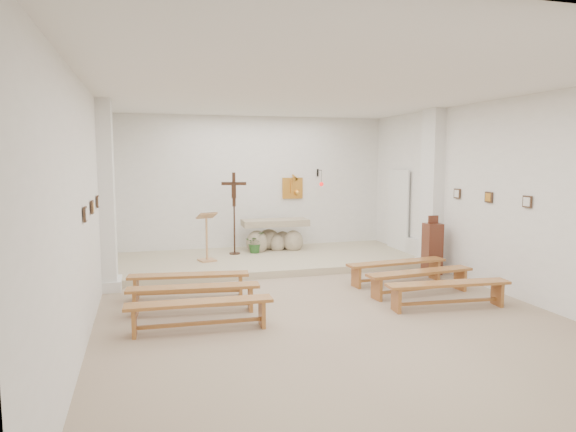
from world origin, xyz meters
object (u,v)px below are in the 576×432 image
object	(u,v)px
lectern	(207,236)
bench_left_second	(194,293)
altar	(274,237)
donation_pedestal	(432,248)
crucifix_stand	(234,207)
bench_right_second	(420,277)
bench_right_front	(397,267)
bench_left_third	(200,309)
bench_right_third	(448,289)
bench_left_front	(189,280)

from	to	relation	value
lectern	bench_left_second	size ratio (longest dim) A/B	0.54
altar	donation_pedestal	bearing A→B (deg)	-44.87
crucifix_stand	bench_right_second	world-z (taller)	crucifix_stand
bench_left_second	crucifix_stand	bearing A→B (deg)	76.92
bench_right_front	bench_right_second	size ratio (longest dim) A/B	1.00
bench_left_second	bench_left_third	bearing A→B (deg)	-84.38
lectern	crucifix_stand	xyz separation A→B (m)	(0.73, 0.67, 0.57)
altar	lectern	xyz separation A→B (m)	(-1.79, -0.93, 0.24)
lectern	crucifix_stand	bearing A→B (deg)	26.21
crucifix_stand	bench_right_third	size ratio (longest dim) A/B	0.93
donation_pedestal	bench_left_third	bearing A→B (deg)	-153.81
crucifix_stand	bench_left_front	distance (m)	3.51
bench_left_second	bench_left_third	distance (m)	0.88
bench_left_second	bench_right_front	bearing A→B (deg)	17.99
lectern	bench_left_third	distance (m)	4.25
bench_right_second	bench_left_front	bearing A→B (deg)	161.91
lectern	crucifix_stand	size ratio (longest dim) A/B	0.58
altar	bench_right_second	distance (m)	4.55
altar	lectern	size ratio (longest dim) A/B	1.46
bench_right_second	bench_left_second	bearing A→B (deg)	174.28
bench_left_front	bench_right_third	xyz separation A→B (m)	(4.01, -1.76, 0.00)
altar	donation_pedestal	size ratio (longest dim) A/B	1.32
bench_right_second	altar	bearing A→B (deg)	105.12
bench_left_front	bench_left_third	size ratio (longest dim) A/B	1.01
bench_left_third	bench_right_third	world-z (taller)	same
donation_pedestal	bench_left_third	size ratio (longest dim) A/B	0.60
crucifix_stand	donation_pedestal	bearing A→B (deg)	-18.58
bench_right_front	bench_right_third	size ratio (longest dim) A/B	1.00
bench_right_second	bench_right_third	distance (m)	0.88
bench_right_front	bench_right_third	world-z (taller)	same
bench_right_front	crucifix_stand	bearing A→B (deg)	125.32
altar	bench_right_third	distance (m)	5.38
bench_right_front	bench_right_second	bearing A→B (deg)	-95.36
altar	bench_right_second	xyz separation A→B (m)	(1.62, -4.25, -0.15)
bench_left_front	crucifix_stand	bearing A→B (deg)	74.12
bench_right_front	bench_right_third	xyz separation A→B (m)	(0.00, -1.76, 0.00)
bench_left_front	bench_left_second	bearing A→B (deg)	-82.39
bench_left_front	bench_left_second	world-z (taller)	same
lectern	bench_left_front	distance (m)	2.54
bench_right_second	bench_right_front	bearing A→B (deg)	84.28
bench_left_third	crucifix_stand	bearing A→B (deg)	76.77
altar	bench_right_third	size ratio (longest dim) A/B	0.79
bench_left_front	bench_right_second	xyz separation A→B (m)	(4.01, -0.88, 0.00)
lectern	donation_pedestal	xyz separation A→B (m)	(4.49, -1.92, -0.16)
crucifix_stand	donation_pedestal	distance (m)	4.62
bench_right_third	altar	bearing A→B (deg)	112.21
crucifix_stand	donation_pedestal	size ratio (longest dim) A/B	1.56
bench_right_front	bench_left_third	distance (m)	4.38
altar	bench_right_front	xyz separation A→B (m)	(1.62, -3.37, -0.15)
altar	bench_right_third	bearing A→B (deg)	-70.92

